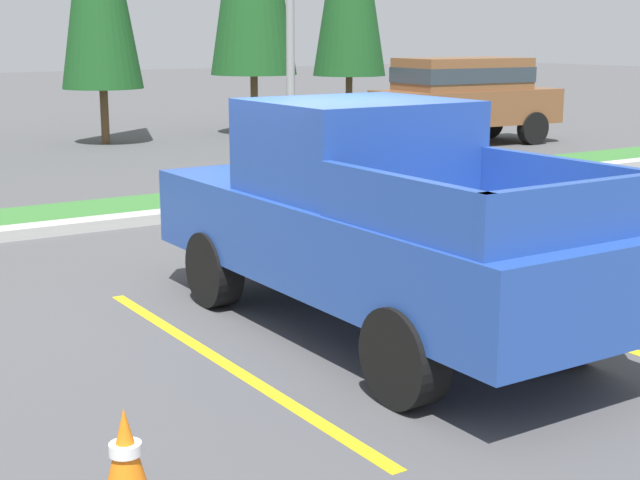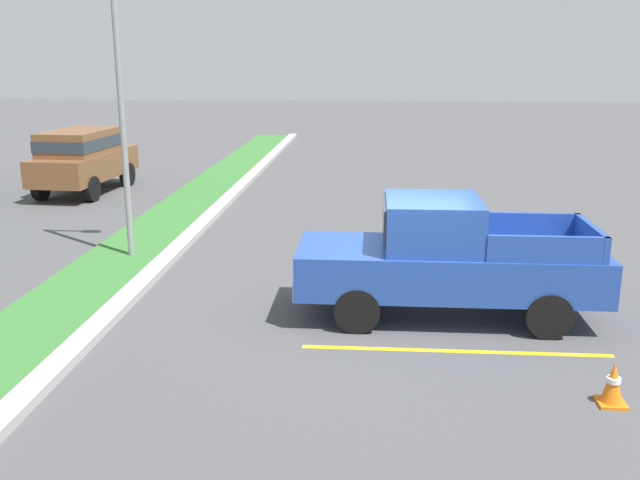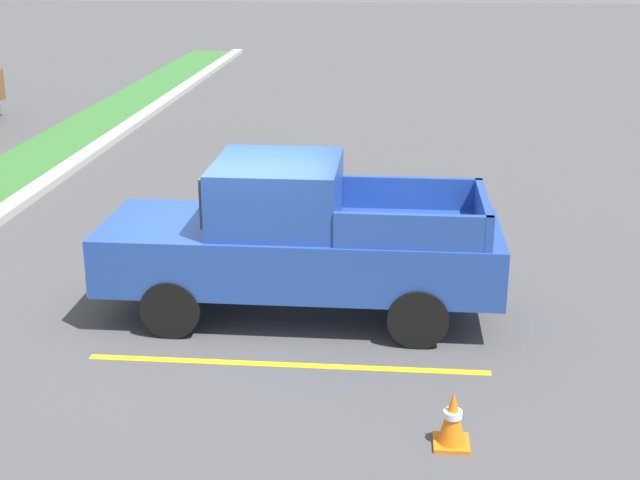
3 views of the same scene
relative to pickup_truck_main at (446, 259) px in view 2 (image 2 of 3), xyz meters
name	(u,v)px [view 2 (image 2 of 3)]	position (x,y,z in m)	size (l,w,h in m)	color
ground_plane	(396,316)	(-0.09, 0.83, -1.04)	(120.00, 120.00, 0.00)	#4C4C4F
parking_line_near	(456,351)	(-1.55, -0.05, -1.04)	(0.12, 4.80, 0.01)	yellow
parking_line_far	(438,288)	(1.55, -0.05, -1.04)	(0.12, 4.80, 0.01)	yellow
curb_strip	(119,305)	(-0.09, 5.83, -0.97)	(56.00, 0.40, 0.15)	#B2B2AD
grass_median	(61,305)	(-0.09, 6.93, -1.01)	(56.00, 1.80, 0.06)	#387533
pickup_truck_main	(446,259)	(0.00, 0.00, 0.00)	(2.00, 5.24, 2.10)	black
suv_distant	(83,156)	(10.67, 10.82, 0.20)	(4.71, 2.19, 2.10)	black
street_light	(125,69)	(3.22, 6.58, 3.13)	(0.24, 1.49, 7.23)	gray
traffic_cone	(613,384)	(-3.13, -1.91, -0.75)	(0.36, 0.36, 0.60)	orange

